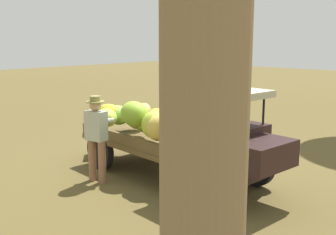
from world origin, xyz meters
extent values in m
plane|color=brown|center=(0.00, 0.00, 0.00)|extent=(60.00, 60.00, 0.00)
cube|color=black|center=(0.30, -0.23, 0.46)|extent=(4.02, 0.80, 0.16)
cylinder|color=black|center=(1.81, 0.43, 0.41)|extent=(0.82, 0.21, 0.81)
cylinder|color=black|center=(1.67, -1.16, 0.41)|extent=(0.82, 0.21, 0.81)
cylinder|color=black|center=(-0.97, 0.69, 0.41)|extent=(0.82, 0.21, 0.81)
cylinder|color=black|center=(-1.12, -0.91, 0.41)|extent=(0.82, 0.21, 0.81)
cube|color=brown|center=(-0.15, -0.19, 0.64)|extent=(3.14, 1.98, 0.10)
cube|color=brown|center=(-0.08, 0.60, 0.80)|extent=(2.99, 0.35, 0.22)
cube|color=brown|center=(-0.22, -0.99, 0.80)|extent=(2.99, 0.35, 0.22)
cube|color=black|center=(1.54, -0.35, 0.96)|extent=(1.23, 1.61, 0.55)
cube|color=black|center=(2.44, -0.43, 0.91)|extent=(0.79, 1.12, 0.44)
cylinder|color=black|center=(2.04, 0.26, 1.51)|extent=(0.04, 0.04, 0.55)
cylinder|color=black|center=(1.92, -1.03, 1.51)|extent=(0.04, 0.04, 0.55)
cylinder|color=black|center=(1.16, 0.34, 1.51)|extent=(0.04, 0.04, 0.55)
cylinder|color=black|center=(1.05, -0.95, 1.51)|extent=(0.04, 0.04, 0.55)
cube|color=#BDBC9C|center=(1.54, -0.35, 1.79)|extent=(1.35, 1.62, 0.12)
ellipsoid|color=yellow|center=(-1.37, -0.42, 1.11)|extent=(0.72, 0.63, 0.53)
ellipsoid|color=#AED23D|center=(1.02, 0.21, 0.95)|extent=(0.72, 0.69, 0.46)
ellipsoid|color=#ABC642|center=(-1.28, -0.56, 1.05)|extent=(0.83, 0.75, 0.49)
ellipsoid|color=tan|center=(-0.52, -0.24, 1.15)|extent=(0.70, 0.69, 0.60)
ellipsoid|color=#92B932|center=(0.56, -0.06, 0.94)|extent=(0.78, 0.78, 0.53)
ellipsoid|color=gold|center=(0.59, -0.88, 1.15)|extent=(0.78, 0.76, 0.66)
ellipsoid|color=#AEC338|center=(0.42, -0.86, 1.17)|extent=(0.53, 0.56, 0.57)
ellipsoid|color=yellow|center=(0.60, 0.02, 1.08)|extent=(0.78, 0.75, 0.52)
ellipsoid|color=gold|center=(-0.81, 0.49, 0.97)|extent=(0.78, 0.71, 0.46)
ellipsoid|color=#ACCD36|center=(-0.12, -0.50, 1.07)|extent=(0.56, 0.55, 0.45)
ellipsoid|color=#81AB2C|center=(-0.14, -0.82, 1.30)|extent=(0.80, 0.78, 0.63)
ellipsoid|color=#80B840|center=(-1.07, 0.03, 1.03)|extent=(0.65, 0.74, 0.64)
ellipsoid|color=#7FB53E|center=(-1.25, -0.27, 1.06)|extent=(0.66, 0.71, 0.58)
ellipsoid|color=yellow|center=(1.04, 0.09, 1.33)|extent=(0.52, 0.44, 0.40)
ellipsoid|color=#AFBE36|center=(-0.33, -0.59, 1.17)|extent=(0.79, 0.71, 0.61)
cylinder|color=#906447|center=(-0.67, -1.45, 0.41)|extent=(0.15, 0.15, 0.82)
cylinder|color=#906447|center=(-0.41, -1.41, 0.41)|extent=(0.15, 0.15, 0.82)
cube|color=#B3BBA9|center=(-0.54, -1.43, 1.10)|extent=(0.43, 0.29, 0.56)
cylinder|color=#B3BBA9|center=(-0.65, -1.35, 1.19)|extent=(0.36, 0.35, 0.10)
cylinder|color=#B3BBA9|center=(-0.46, -1.32, 1.19)|extent=(0.29, 0.40, 0.10)
sphere|color=tan|center=(-0.54, -1.43, 1.49)|extent=(0.22, 0.22, 0.22)
cylinder|color=olive|center=(-0.54, -1.43, 1.56)|extent=(0.34, 0.34, 0.02)
cylinder|color=olive|center=(-0.54, -1.43, 1.62)|extent=(0.20, 0.20, 0.10)
cube|color=brown|center=(-1.94, -0.30, 0.25)|extent=(0.69, 0.67, 0.50)
camera|label=1|loc=(5.71, -6.20, 2.73)|focal=44.73mm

